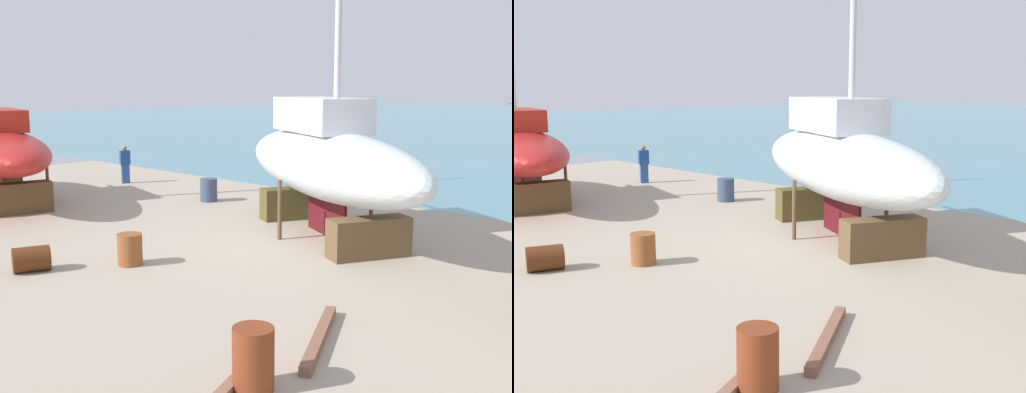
{
  "view_description": "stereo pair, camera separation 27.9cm",
  "coord_description": "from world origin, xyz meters",
  "views": [
    {
      "loc": [
        10.57,
        -13.56,
        4.37
      ],
      "look_at": [
        -0.86,
        -1.37,
        1.39
      ],
      "focal_mm": 44.61,
      "sensor_mm": 36.0,
      "label": 1
    },
    {
      "loc": [
        10.78,
        -13.37,
        4.37
      ],
      "look_at": [
        -0.86,
        -1.37,
        1.39
      ],
      "focal_mm": 44.61,
      "sensor_mm": 36.0,
      "label": 2
    }
  ],
  "objects": [
    {
      "name": "barrel_rust_near",
      "position": [
        4.68,
        -7.34,
        0.47
      ],
      "size": [
        0.78,
        0.78,
        0.94
      ],
      "primitive_type": "cylinder",
      "rotation": [
        0.0,
        0.0,
        0.32
      ],
      "color": "maroon",
      "rests_on": "ground"
    },
    {
      "name": "barrel_tipped_center",
      "position": [
        -1.95,
        -4.71,
        0.39
      ],
      "size": [
        0.8,
        0.8,
        0.77
      ],
      "primitive_type": "cylinder",
      "rotation": [
        0.0,
        0.0,
        1.99
      ],
      "color": "brown",
      "rests_on": "ground"
    },
    {
      "name": "timber_long_aft",
      "position": [
        4.33,
        -5.32,
        0.08
      ],
      "size": [
        1.49,
        2.53,
        0.17
      ],
      "primitive_type": "cube",
      "rotation": [
        0.0,
        0.0,
        2.07
      ],
      "color": "brown",
      "rests_on": "ground"
    },
    {
      "name": "worker",
      "position": [
        -12.8,
        2.86,
        0.87
      ],
      "size": [
        0.38,
        0.5,
        1.67
      ],
      "rotation": [
        0.0,
        0.0,
        2.78
      ],
      "color": "#2C5192",
      "rests_on": "ground"
    },
    {
      "name": "barrel_rust_mid",
      "position": [
        -3.17,
        -6.64,
        0.3
      ],
      "size": [
        0.87,
        1.0,
        0.6
      ],
      "primitive_type": "cylinder",
      "rotation": [
        1.57,
        0.0,
        5.9
      ],
      "color": "#532711",
      "rests_on": "ground"
    },
    {
      "name": "barrel_tipped_left",
      "position": [
        -6.83,
        2.39,
        0.43
      ],
      "size": [
        0.9,
        0.9,
        0.86
      ],
      "primitive_type": "cylinder",
      "rotation": [
        0.0,
        0.0,
        0.92
      ],
      "color": "#384665",
      "rests_on": "ground"
    },
    {
      "name": "sailboat_large_starboard",
      "position": [
        -0.33,
        1.04,
        2.2
      ],
      "size": [
        10.11,
        7.01,
        17.03
      ],
      "rotation": [
        0.0,
        0.0,
        -0.48
      ],
      "color": "brown",
      "rests_on": "ground"
    },
    {
      "name": "timber_long_fore",
      "position": [
        4.49,
        -7.69,
        0.06
      ],
      "size": [
        0.78,
        1.68,
        0.12
      ],
      "primitive_type": "cube",
      "rotation": [
        0.0,
        0.0,
        1.93
      ],
      "color": "#855B45",
      "rests_on": "ground"
    },
    {
      "name": "ground_plane",
      "position": [
        0.0,
        -3.98,
        0.0
      ],
      "size": [
        42.18,
        42.18,
        0.0
      ],
      "primitive_type": "plane",
      "color": "tan"
    }
  ]
}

